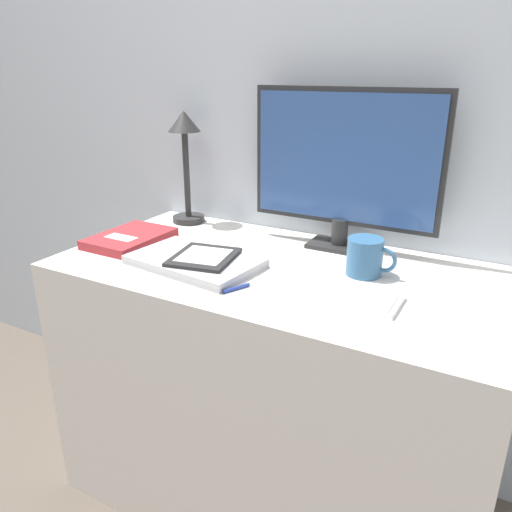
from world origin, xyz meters
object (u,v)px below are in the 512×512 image
monitor (344,165)px  notebook (130,238)px  laptop (195,261)px  pen (247,285)px  keyboard (326,291)px  coffee_mug (366,257)px  ereader (204,257)px  desk_lamp (185,149)px

monitor → notebook: (-0.56, -0.26, -0.23)m
monitor → notebook: size_ratio=2.18×
laptop → pen: laptop is taller
keyboard → laptop: size_ratio=0.95×
pen → monitor: bearing=75.7°
monitor → coffee_mug: monitor is taller
laptop → ereader: (0.03, 0.00, 0.02)m
monitor → coffee_mug: size_ratio=4.30×
ereader → notebook: ereader is taller
keyboard → notebook: (-0.64, 0.06, 0.01)m
monitor → keyboard: size_ratio=1.59×
coffee_mug → laptop: bearing=-159.4°
monitor → ereader: bearing=-129.0°
desk_lamp → monitor: bearing=-0.1°
monitor → pen: size_ratio=4.29×
notebook → coffee_mug: coffee_mug is taller
monitor → desk_lamp: size_ratio=1.48×
monitor → ereader: 0.46m
ereader → pen: (0.16, -0.06, -0.02)m
keyboard → notebook: notebook is taller
laptop → desk_lamp: desk_lamp is taller
pen → ereader: bearing=160.9°
ereader → coffee_mug: coffee_mug is taller
monitor → laptop: 0.49m
notebook → pen: notebook is taller
laptop → coffee_mug: (0.41, 0.15, 0.04)m
pen → notebook: bearing=166.5°
coffee_mug → keyboard: bearing=-105.8°
laptop → notebook: (-0.28, 0.06, 0.00)m
monitor → laptop: (-0.28, -0.32, -0.23)m
notebook → pen: size_ratio=1.96×
desk_lamp → coffee_mug: size_ratio=2.91×
keyboard → desk_lamp: desk_lamp is taller
keyboard → coffee_mug: (0.04, 0.15, 0.04)m
desk_lamp → coffee_mug: bearing=-14.1°
monitor → coffee_mug: (0.13, -0.17, -0.19)m
laptop → coffee_mug: coffee_mug is taller
desk_lamp → pen: bearing=-40.3°
pen → laptop: bearing=164.4°
desk_lamp → pen: 0.63m
ereader → desk_lamp: 0.48m
ereader → notebook: (-0.30, 0.06, -0.01)m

